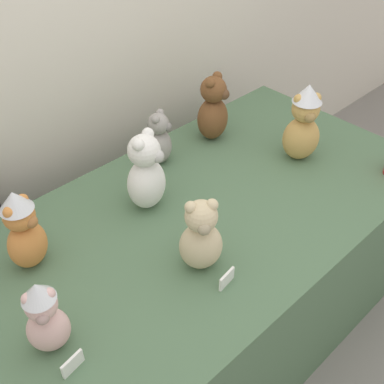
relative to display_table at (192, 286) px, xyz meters
name	(u,v)px	position (x,y,z in m)	size (l,w,h in m)	color
ground_plane	(232,376)	(0.00, -0.25, -0.37)	(10.00, 10.00, 0.00)	gray
wall_back	(56,11)	(0.00, 0.73, 0.93)	(7.00, 0.08, 2.60)	silver
display_table	(192,286)	(0.00, 0.00, 0.00)	(1.95, 0.96, 0.75)	#4C6B4C
teddy_bear_snow	(146,173)	(-0.06, 0.17, 0.52)	(0.20, 0.18, 0.30)	white
teddy_bear_sand	(201,237)	(-0.13, -0.18, 0.50)	(0.18, 0.17, 0.27)	#CCB78E
teddy_bear_honey	(303,124)	(0.58, -0.03, 0.54)	(0.19, 0.19, 0.33)	tan
teddy_bear_blush	(45,317)	(-0.63, -0.11, 0.50)	(0.15, 0.14, 0.25)	beige
teddy_bear_ginger	(24,230)	(-0.52, 0.20, 0.52)	(0.17, 0.16, 0.29)	#D17F3D
teddy_bear_ash	(159,139)	(0.15, 0.34, 0.48)	(0.15, 0.14, 0.23)	gray
teddy_bear_chestnut	(213,109)	(0.43, 0.32, 0.51)	(0.18, 0.17, 0.29)	brown
name_card_front_left	(227,279)	(-0.13, -0.29, 0.40)	(0.07, 0.01, 0.05)	white
name_card_front_middle	(73,364)	(-0.63, -0.21, 0.40)	(0.07, 0.01, 0.05)	white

